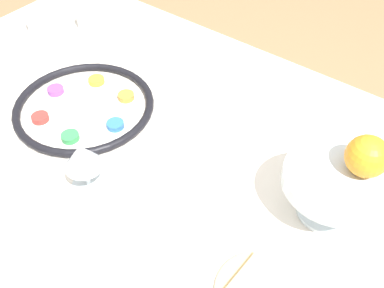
{
  "coord_description": "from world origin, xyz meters",
  "views": [
    {
      "loc": [
        0.51,
        -0.52,
        1.49
      ],
      "look_at": [
        0.09,
        0.03,
        0.8
      ],
      "focal_mm": 42.0,
      "sensor_mm": 36.0,
      "label": 1
    }
  ],
  "objects": [
    {
      "name": "dining_table",
      "position": [
        0.0,
        0.0,
        0.38
      ],
      "size": [
        1.53,
        0.98,
        0.76
      ],
      "color": "silver",
      "rests_on": "ground_plane"
    },
    {
      "name": "seder_plate",
      "position": [
        -0.21,
        -0.01,
        0.77
      ],
      "size": [
        0.34,
        0.34,
        0.03
      ],
      "color": "silver",
      "rests_on": "dining_table"
    },
    {
      "name": "wine_glass",
      "position": [
        -0.03,
        -0.17,
        0.84
      ],
      "size": [
        0.08,
        0.08,
        0.12
      ],
      "color": "silver",
      "rests_on": "dining_table"
    },
    {
      "name": "fruit_stand",
      "position": [
        0.39,
        0.07,
        0.85
      ],
      "size": [
        0.2,
        0.2,
        0.11
      ],
      "color": "silver",
      "rests_on": "dining_table"
    },
    {
      "name": "orange_fruit",
      "position": [
        0.43,
        0.11,
        0.91
      ],
      "size": [
        0.08,
        0.08,
        0.08
      ],
      "color": "orange",
      "rests_on": "fruit_stand"
    },
    {
      "name": "napkin_roll",
      "position": [
        0.04,
        -0.32,
        0.78
      ],
      "size": [
        0.16,
        0.08,
        0.05
      ],
      "color": "white",
      "rests_on": "dining_table"
    },
    {
      "name": "cup_near",
      "position": [
        -0.6,
        0.16,
        0.8
      ],
      "size": [
        0.07,
        0.07,
        0.07
      ],
      "color": "silver",
      "rests_on": "dining_table"
    },
    {
      "name": "cup_mid",
      "position": [
        -0.5,
        0.27,
        0.8
      ],
      "size": [
        0.07,
        0.07,
        0.07
      ],
      "color": "silver",
      "rests_on": "dining_table"
    },
    {
      "name": "fork_left",
      "position": [
        -0.19,
        0.27,
        0.76
      ],
      "size": [
        0.07,
        0.19,
        0.01
      ],
      "color": "silver",
      "rests_on": "dining_table"
    },
    {
      "name": "fork_right",
      "position": [
        -0.16,
        0.27,
        0.76
      ],
      "size": [
        0.08,
        0.19,
        0.01
      ],
      "color": "silver",
      "rests_on": "dining_table"
    }
  ]
}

